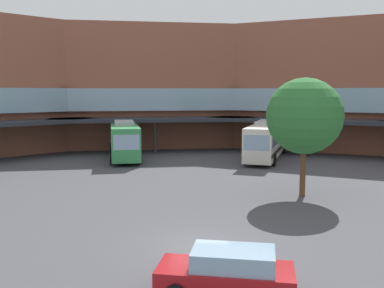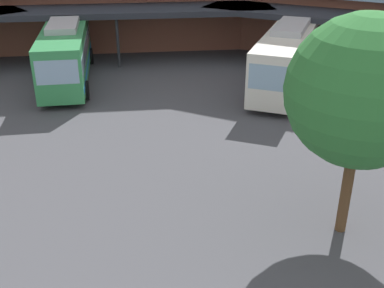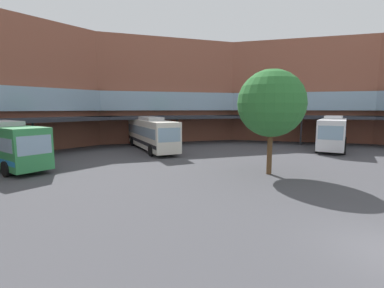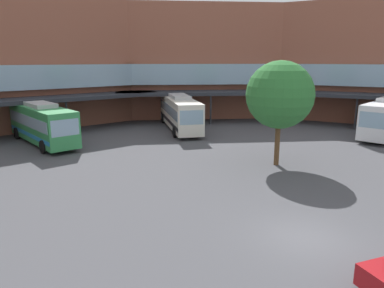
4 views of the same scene
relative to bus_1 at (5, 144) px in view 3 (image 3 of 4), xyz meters
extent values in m
cube|color=#93543F|center=(36.61, -1.03, 5.22)|extent=(18.78, 20.64, 14.19)
cube|color=#8CADC6|center=(36.15, -1.41, 3.80)|extent=(17.54, 19.12, 2.48)
cube|color=#282B33|center=(32.80, -4.26, 1.67)|extent=(17.26, 19.35, 0.40)
cylinder|color=#2D2D33|center=(31.58, -5.29, -0.11)|extent=(0.20, 0.20, 3.55)
cube|color=#93543F|center=(20.12, 9.74, 5.22)|extent=(22.77, 12.02, 14.19)
cube|color=#8CADC6|center=(19.95, 9.17, 3.80)|extent=(20.73, 11.62, 2.48)
cube|color=#282B33|center=(18.69, 4.95, 1.67)|extent=(22.20, 10.10, 0.40)
cylinder|color=#2D2D33|center=(18.24, 3.42, -0.11)|extent=(0.20, 0.20, 3.55)
cube|color=#93543F|center=(0.43, 9.74, 5.22)|extent=(22.77, 12.02, 14.19)
cube|color=#8CADC6|center=(0.60, 9.17, 3.80)|extent=(20.73, 11.62, 2.48)
cube|color=#282B33|center=(1.85, 4.95, 1.67)|extent=(22.20, 10.10, 0.40)
cylinder|color=#2D2D33|center=(2.31, 3.42, -0.11)|extent=(0.20, 0.20, 3.55)
cube|color=#338C4C|center=(0.00, 0.01, -0.03)|extent=(5.83, 10.96, 3.01)
cube|color=#8CADC6|center=(0.00, 0.01, 0.33)|extent=(5.67, 10.37, 0.96)
cube|color=#267FBF|center=(0.00, 0.01, -0.87)|extent=(5.78, 10.77, 0.36)
cube|color=#8CADC6|center=(1.68, -5.01, 0.33)|extent=(2.17, 0.83, 1.32)
cube|color=#B2B2B7|center=(0.00, 0.01, 1.66)|extent=(2.92, 4.22, 0.36)
cylinder|color=black|center=(2.36, -3.03, -1.33)|extent=(0.63, 1.14, 1.10)
cylinder|color=black|center=(-0.06, -3.84, -1.33)|extent=(0.63, 1.14, 1.10)
cylinder|color=black|center=(0.05, 3.87, -1.33)|extent=(0.63, 1.14, 1.10)
cube|color=silver|center=(13.84, 1.93, -0.01)|extent=(4.56, 12.56, 3.03)
cube|color=#8CADC6|center=(13.84, 1.93, 0.35)|extent=(4.49, 11.84, 0.97)
cube|color=black|center=(13.84, 1.93, -0.86)|extent=(4.55, 12.32, 0.36)
cube|color=#8CADC6|center=(12.81, -4.09, 0.35)|extent=(2.20, 0.49, 1.34)
cube|color=#B2B2B7|center=(13.84, 1.93, 1.68)|extent=(2.49, 4.67, 0.36)
cylinder|color=black|center=(14.37, -2.41, -1.33)|extent=(0.48, 1.13, 1.10)
cylinder|color=black|center=(11.89, -1.99, -1.33)|extent=(0.48, 1.13, 1.10)
cylinder|color=black|center=(15.79, 5.84, -1.33)|extent=(0.48, 1.13, 1.10)
cylinder|color=black|center=(13.31, 6.26, -1.33)|extent=(0.48, 1.13, 1.10)
cube|color=white|center=(31.65, -9.40, 0.05)|extent=(11.17, 7.27, 3.16)
cube|color=#8CADC6|center=(31.65, -9.40, 0.43)|extent=(10.60, 7.02, 1.01)
cube|color=black|center=(31.65, -9.40, -0.84)|extent=(10.98, 7.20, 0.38)
cube|color=#8CADC6|center=(26.68, -11.85, 0.43)|extent=(1.12, 2.10, 1.39)
cube|color=#B2B2B7|center=(31.65, -9.40, 1.81)|extent=(4.41, 3.41, 0.36)
cylinder|color=black|center=(28.81, -12.24, -1.33)|extent=(1.12, 0.76, 1.10)
cylinder|color=black|center=(27.67, -9.92, -1.33)|extent=(1.12, 0.76, 1.10)
cylinder|color=black|center=(35.63, -8.88, -1.33)|extent=(1.12, 0.76, 1.10)
cylinder|color=black|center=(34.48, -6.55, -1.33)|extent=(1.12, 0.76, 1.10)
cylinder|color=brown|center=(15.61, -13.60, 0.00)|extent=(0.36, 0.36, 3.76)
sphere|color=#2D7233|center=(15.61, -13.60, 3.18)|extent=(4.73, 4.73, 4.73)
camera|label=1|loc=(12.42, -41.35, 4.68)|focal=40.98mm
camera|label=2|loc=(12.87, -27.90, 8.10)|focal=44.98mm
camera|label=3|loc=(0.03, -26.52, 2.82)|focal=25.79mm
camera|label=4|loc=(0.49, -34.68, 5.58)|focal=33.80mm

